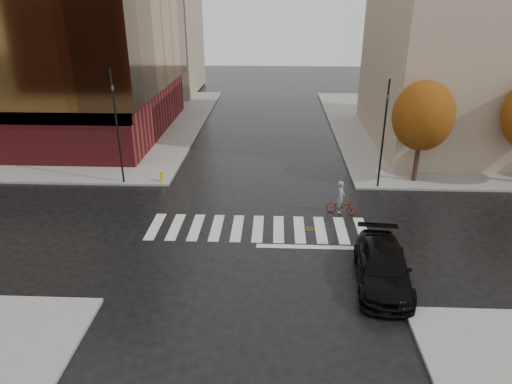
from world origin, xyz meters
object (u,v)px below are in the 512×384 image
Objects in this scene: fire_hydrant at (162,175)px; traffic_light_ne at (384,128)px; cyclist at (341,203)px; traffic_light_nw at (116,120)px; sedan at (383,266)px.

traffic_light_ne is at bearing -0.82° from fire_hydrant.
traffic_light_ne is at bearing -19.66° from cyclist.
cyclist is 11.80m from fire_hydrant.
traffic_light_ne is 14.33m from fire_hydrant.
traffic_light_nw is at bearing -175.43° from fire_hydrant.
sedan is 6.96× the size of fire_hydrant.
traffic_light_ne is (2.82, 3.80, 3.26)m from cyclist.
sedan is at bearing -155.37° from cyclist.
fire_hydrant is at bearing 77.69° from traffic_light_nw.
fire_hydrant is at bearing 143.75° from sedan.
traffic_light_ne is at bearing 73.12° from traffic_light_nw.
fire_hydrant is at bearing 87.12° from cyclist.
cyclist is at bearing 57.51° from traffic_light_nw.
cyclist is (-0.90, 6.63, -0.10)m from sedan.
fire_hydrant is at bearing -23.10° from traffic_light_ne.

